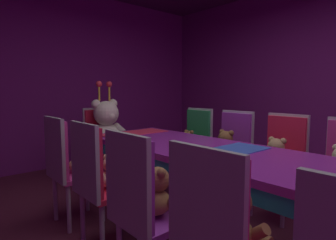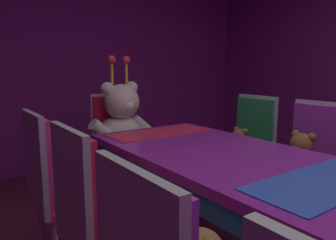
% 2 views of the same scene
% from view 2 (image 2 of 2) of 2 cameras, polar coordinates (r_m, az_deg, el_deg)
% --- Properties ---
extents(wall_back, '(5.20, 0.12, 2.80)m').
position_cam_2_polar(wall_back, '(4.10, -16.84, 11.36)').
color(wall_back, '#721E72').
rests_on(wall_back, ground_plane).
extents(banquet_table, '(0.90, 3.02, 0.75)m').
position_cam_2_polar(banquet_table, '(1.57, 25.98, -12.82)').
color(banquet_table, purple).
rests_on(banquet_table, ground_plane).
extents(chair_left_3, '(0.42, 0.41, 0.98)m').
position_cam_2_polar(chair_left_3, '(1.49, -13.76, -15.90)').
color(chair_left_3, red).
rests_on(chair_left_3, ground_plane).
extents(teddy_left_3, '(0.21, 0.28, 0.26)m').
position_cam_2_polar(teddy_left_3, '(1.55, -8.63, -15.74)').
color(teddy_left_3, beige).
rests_on(teddy_left_3, chair_left_3).
extents(chair_left_4, '(0.42, 0.41, 0.98)m').
position_cam_2_polar(chair_left_4, '(1.98, -20.20, -9.78)').
color(chair_left_4, '#CC338C').
rests_on(chair_left_4, ground_plane).
extents(teddy_left_4, '(0.21, 0.28, 0.26)m').
position_cam_2_polar(teddy_left_4, '(2.02, -16.22, -9.91)').
color(teddy_left_4, tan).
rests_on(teddy_left_4, chair_left_4).
extents(chair_right_3, '(0.42, 0.41, 0.98)m').
position_cam_2_polar(chair_right_3, '(2.55, 24.33, -5.78)').
color(chair_right_3, purple).
rests_on(chair_right_3, ground_plane).
extents(teddy_right_3, '(0.27, 0.35, 0.33)m').
position_cam_2_polar(teddy_right_3, '(2.43, 22.54, -6.34)').
color(teddy_right_3, brown).
rests_on(teddy_right_3, chair_right_3).
extents(chair_right_4, '(0.42, 0.41, 0.98)m').
position_cam_2_polar(chair_right_4, '(2.90, 14.42, -3.50)').
color(chair_right_4, '#268C4C').
rests_on(chair_right_4, ground_plane).
extents(teddy_right_4, '(0.21, 0.28, 0.26)m').
position_cam_2_polar(teddy_right_4, '(2.80, 12.50, -4.41)').
color(teddy_right_4, brown).
rests_on(teddy_right_4, chair_right_4).
extents(throne_chair, '(0.41, 0.42, 0.98)m').
position_cam_2_polar(throne_chair, '(3.09, -9.45, -2.53)').
color(throne_chair, red).
rests_on(throne_chair, ground_plane).
extents(king_teddy_bear, '(0.68, 0.53, 0.87)m').
position_cam_2_polar(king_teddy_bear, '(2.92, -8.09, -0.38)').
color(king_teddy_bear, silver).
rests_on(king_teddy_bear, throne_chair).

